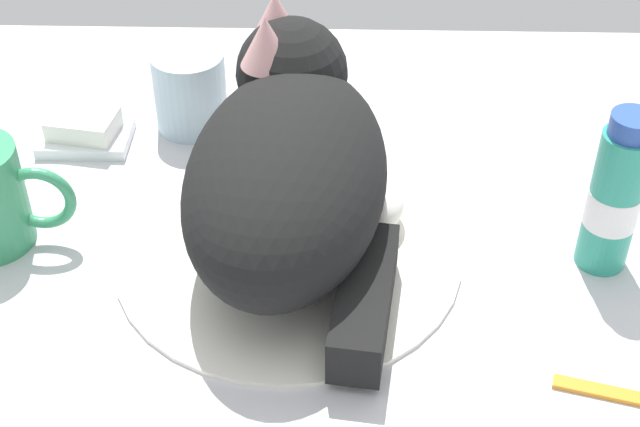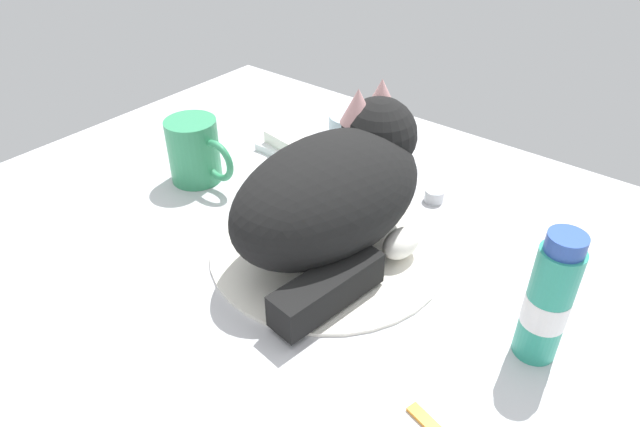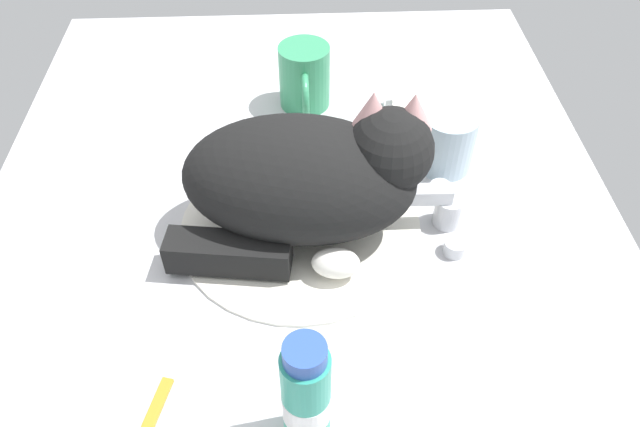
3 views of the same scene
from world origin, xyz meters
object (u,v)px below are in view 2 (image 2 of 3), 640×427
object	(u,v)px
soap_bar	(287,139)
toothpaste_bottle	(548,301)
coffee_mug	(195,151)
faucet	(402,177)
cat	(337,188)
rinse_cup	(352,139)

from	to	relation	value
soap_bar	toothpaste_bottle	size ratio (longest dim) A/B	0.43
soap_bar	toothpaste_bottle	distance (cm)	51.54
coffee_mug	soap_bar	xyz separation A→B (cm)	(4.71, 15.29, -2.61)
faucet	soap_bar	distance (cm)	21.49
cat	coffee_mug	bearing A→B (deg)	-179.71
soap_bar	cat	bearing A→B (deg)	-34.96
faucet	rinse_cup	bearing A→B (deg)	166.88
coffee_mug	toothpaste_bottle	xyz separation A→B (cm)	(53.28, -1.27, 2.17)
soap_bar	coffee_mug	bearing A→B (deg)	-107.11
cat	coffee_mug	xyz separation A→B (cm)	(-26.40, -0.13, -3.82)
rinse_cup	soap_bar	bearing A→B (deg)	-161.27
faucet	rinse_cup	xyz separation A→B (cm)	(-11.00, 2.56, 1.64)
cat	coffee_mug	world-z (taller)	cat
cat	rinse_cup	bearing A→B (deg)	120.94
coffee_mug	toothpaste_bottle	world-z (taller)	toothpaste_bottle
faucet	toothpaste_bottle	bearing A→B (deg)	-32.93
cat	soap_bar	distance (cm)	27.23
coffee_mug	rinse_cup	xyz separation A→B (cm)	(15.18, 18.84, -0.71)
rinse_cup	faucet	bearing A→B (deg)	-13.12
coffee_mug	faucet	bearing A→B (deg)	31.88
faucet	rinse_cup	distance (cm)	11.41
rinse_cup	toothpaste_bottle	xyz separation A→B (cm)	(38.10, -20.12, 2.88)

